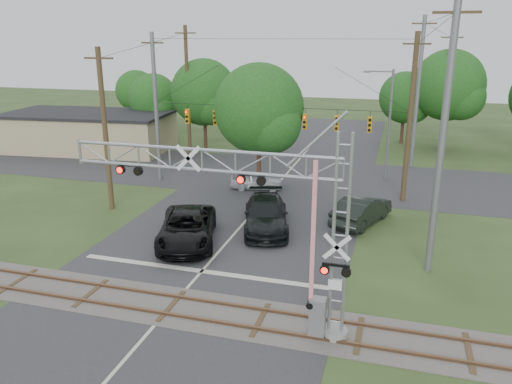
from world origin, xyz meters
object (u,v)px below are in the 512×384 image
(car_dark, at_px, (266,215))
(crossing_gantry, at_px, (252,210))
(traffic_signal_span, at_px, (286,116))
(commercial_building, at_px, (89,131))
(streetlight, at_px, (387,119))
(pickup_black, at_px, (187,228))
(sedan_silver, at_px, (257,180))

(car_dark, bearing_deg, crossing_gantry, -93.55)
(traffic_signal_span, distance_m, commercial_building, 24.19)
(car_dark, bearing_deg, streetlight, 48.66)
(pickup_black, distance_m, commercial_building, 27.62)
(crossing_gantry, relative_size, streetlight, 1.28)
(commercial_building, height_order, streetlight, streetlight)
(sedan_silver, relative_size, commercial_building, 0.23)
(crossing_gantry, relative_size, pickup_black, 1.73)
(sedan_silver, height_order, streetlight, streetlight)
(commercial_building, distance_m, streetlight, 29.75)
(crossing_gantry, xyz_separation_m, car_dark, (-2.21, 10.33, -4.03))
(sedan_silver, relative_size, streetlight, 0.45)
(traffic_signal_span, height_order, pickup_black, traffic_signal_span)
(crossing_gantry, xyz_separation_m, sedan_silver, (-5.04, 18.11, -4.27))
(crossing_gantry, distance_m, commercial_building, 36.90)
(crossing_gantry, height_order, pickup_black, crossing_gantry)
(pickup_black, bearing_deg, crossing_gantry, -68.15)
(sedan_silver, bearing_deg, pickup_black, 164.56)
(pickup_black, xyz_separation_m, car_dark, (3.70, 3.28, 0.01))
(traffic_signal_span, relative_size, sedan_silver, 4.87)
(sedan_silver, height_order, commercial_building, commercial_building)
(traffic_signal_span, bearing_deg, streetlight, 36.11)
(car_dark, height_order, streetlight, streetlight)
(crossing_gantry, bearing_deg, sedan_silver, 105.55)
(crossing_gantry, distance_m, sedan_silver, 19.27)
(car_dark, xyz_separation_m, commercial_building, (-23.09, 16.36, 1.01))
(crossing_gantry, xyz_separation_m, pickup_black, (-5.91, 7.04, -4.04))
(sedan_silver, bearing_deg, streetlight, -70.48)
(car_dark, bearing_deg, commercial_building, 129.05)
(commercial_building, xyz_separation_m, streetlight, (29.43, -3.20, 2.99))
(pickup_black, relative_size, commercial_building, 0.38)
(traffic_signal_span, bearing_deg, car_dark, -85.14)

